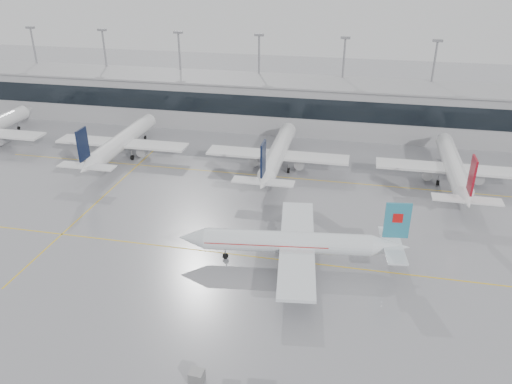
# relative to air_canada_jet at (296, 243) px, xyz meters

# --- Properties ---
(ground) EXTENTS (320.00, 320.00, 0.00)m
(ground) POSITION_rel_air_canada_jet_xyz_m (-8.52, 0.09, -3.27)
(ground) COLOR gray
(ground) RESTS_ON ground
(taxi_line_main) EXTENTS (120.00, 0.25, 0.01)m
(taxi_line_main) POSITION_rel_air_canada_jet_xyz_m (-8.52, 0.09, -3.27)
(taxi_line_main) COLOR gold
(taxi_line_main) RESTS_ON ground
(taxi_line_north) EXTENTS (120.00, 0.25, 0.01)m
(taxi_line_north) POSITION_rel_air_canada_jet_xyz_m (-8.52, 30.09, -3.27)
(taxi_line_north) COLOR gold
(taxi_line_north) RESTS_ON ground
(taxi_line_cross) EXTENTS (0.25, 60.00, 0.01)m
(taxi_line_cross) POSITION_rel_air_canada_jet_xyz_m (-38.52, 15.09, -3.27)
(taxi_line_cross) COLOR gold
(taxi_line_cross) RESTS_ON ground
(terminal) EXTENTS (180.00, 15.00, 12.00)m
(terminal) POSITION_rel_air_canada_jet_xyz_m (-8.52, 62.09, 2.73)
(terminal) COLOR #939397
(terminal) RESTS_ON ground
(terminal_glass) EXTENTS (180.00, 0.20, 5.00)m
(terminal_glass) POSITION_rel_air_canada_jet_xyz_m (-8.52, 54.54, 4.23)
(terminal_glass) COLOR black
(terminal_glass) RESTS_ON ground
(terminal_roof) EXTENTS (182.00, 16.00, 0.40)m
(terminal_roof) POSITION_rel_air_canada_jet_xyz_m (-8.52, 62.09, 8.93)
(terminal_roof) COLOR gray
(terminal_roof) RESTS_ON ground
(light_masts) EXTENTS (156.40, 1.00, 22.60)m
(light_masts) POSITION_rel_air_canada_jet_xyz_m (-8.52, 68.09, 10.07)
(light_masts) COLOR gray
(light_masts) RESTS_ON ground
(air_canada_jet) EXTENTS (34.08, 26.80, 10.43)m
(air_canada_jet) POSITION_rel_air_canada_jet_xyz_m (0.00, 0.00, 0.00)
(air_canada_jet) COLOR silver
(air_canada_jet) RESTS_ON ground
(parked_jet_b) EXTENTS (29.64, 36.96, 11.72)m
(parked_jet_b) POSITION_rel_air_canada_jet_xyz_m (-43.52, 33.78, 0.44)
(parked_jet_b) COLOR silver
(parked_jet_b) RESTS_ON ground
(parked_jet_c) EXTENTS (29.64, 36.96, 11.72)m
(parked_jet_c) POSITION_rel_air_canada_jet_xyz_m (-8.52, 33.78, 0.44)
(parked_jet_c) COLOR silver
(parked_jet_c) RESTS_ON ground
(parked_jet_d) EXTENTS (29.64, 36.96, 11.72)m
(parked_jet_d) POSITION_rel_air_canada_jet_xyz_m (26.48, 33.78, 0.44)
(parked_jet_d) COLOR silver
(parked_jet_d) RESTS_ON ground
(gse_unit) EXTENTS (1.58, 1.48, 1.50)m
(gse_unit) POSITION_rel_air_canada_jet_xyz_m (-7.16, -25.07, -2.52)
(gse_unit) COLOR slate
(gse_unit) RESTS_ON ground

